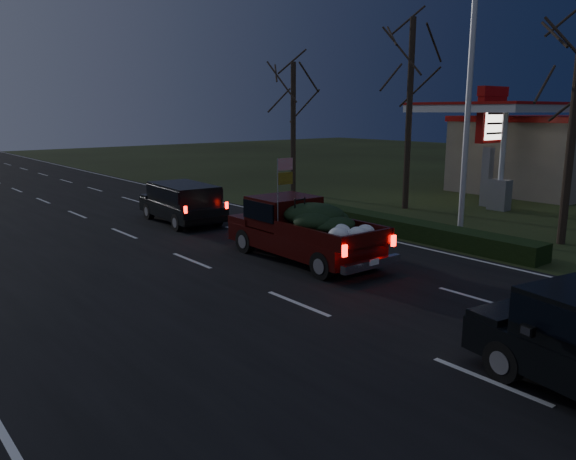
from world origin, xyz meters
TOP-DOWN VIEW (x-y plane):
  - ground at (0.00, 0.00)m, footprint 120.00×120.00m
  - road_asphalt at (0.00, 0.00)m, footprint 14.00×120.00m
  - hedge_row at (7.80, 3.00)m, footprint 1.00×10.00m
  - light_pole at (9.50, 2.00)m, footprint 0.50×0.90m
  - gas_price_pylon at (16.00, 4.99)m, footprint 2.00×0.41m
  - gas_station_building at (24.00, 6.00)m, footprint 10.00×7.00m
  - gas_canopy at (18.00, 6.00)m, footprint 7.10×6.10m
  - bare_tree_mid at (12.50, 7.00)m, footprint 3.60×3.60m
  - bare_tree_far at (11.50, 14.00)m, footprint 3.60×3.60m
  - pickup_truck at (2.73, 3.01)m, footprint 2.16×5.38m
  - lead_suv at (2.71, 10.41)m, footprint 2.24×4.67m

SIDE VIEW (x-z plane):
  - ground at x=0.00m, z-range 0.00..0.00m
  - road_asphalt at x=0.00m, z-range 0.00..0.02m
  - hedge_row at x=7.80m, z-range 0.00..0.60m
  - lead_suv at x=2.71m, z-range 0.33..1.64m
  - pickup_truck at x=2.73m, z-range -0.35..2.45m
  - gas_station_building at x=24.00m, z-range 0.00..4.00m
  - gas_price_pylon at x=16.00m, z-range 0.98..6.56m
  - gas_canopy at x=18.00m, z-range 1.91..6.79m
  - bare_tree_far at x=11.50m, z-range 1.73..8.73m
  - light_pole at x=9.50m, z-range 0.90..10.06m
  - bare_tree_mid at x=12.50m, z-range 2.10..10.60m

